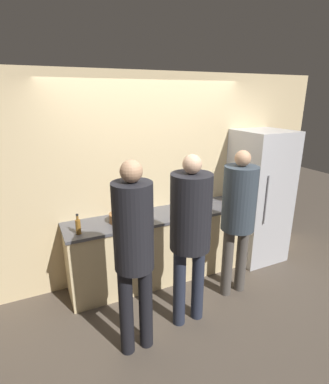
% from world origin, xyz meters
% --- Properties ---
extents(ground_plane, '(14.00, 14.00, 0.00)m').
position_xyz_m(ground_plane, '(0.00, 0.00, 0.00)').
color(ground_plane, '#4C4238').
extents(wall_back, '(5.20, 0.06, 2.60)m').
position_xyz_m(wall_back, '(0.00, 0.61, 1.30)').
color(wall_back, '#D6BC8C').
rests_on(wall_back, ground_plane).
extents(counter, '(2.32, 0.59, 0.90)m').
position_xyz_m(counter, '(0.00, 0.33, 0.45)').
color(counter, beige).
rests_on(counter, ground_plane).
extents(refrigerator, '(0.69, 0.73, 1.88)m').
position_xyz_m(refrigerator, '(1.54, 0.24, 0.94)').
color(refrigerator, '#B7B7BC').
rests_on(refrigerator, ground_plane).
extents(person_left, '(0.35, 0.35, 1.84)m').
position_xyz_m(person_left, '(-0.67, -0.67, 1.10)').
color(person_left, black).
rests_on(person_left, ground_plane).
extents(person_center, '(0.40, 0.40, 1.82)m').
position_xyz_m(person_center, '(-0.04, -0.55, 1.12)').
color(person_center, '#232838').
rests_on(person_center, ground_plane).
extents(person_right, '(0.38, 0.38, 1.76)m').
position_xyz_m(person_right, '(0.70, -0.35, 1.08)').
color(person_right, '#4C4742').
rests_on(person_right, ground_plane).
extents(fruit_bowl, '(0.26, 0.26, 0.15)m').
position_xyz_m(fruit_bowl, '(-0.49, 0.30, 0.96)').
color(fruit_bowl, brown).
rests_on(fruit_bowl, counter).
extents(utensil_crock, '(0.09, 0.09, 0.25)m').
position_xyz_m(utensil_crock, '(0.74, 0.50, 0.97)').
color(utensil_crock, '#3D424C').
rests_on(utensil_crock, counter).
extents(bottle_clear, '(0.08, 0.08, 0.24)m').
position_xyz_m(bottle_clear, '(0.65, 0.39, 1.00)').
color(bottle_clear, silver).
rests_on(bottle_clear, counter).
extents(bottle_amber, '(0.06, 0.06, 0.23)m').
position_xyz_m(bottle_amber, '(-1.00, 0.18, 0.99)').
color(bottle_amber, brown).
rests_on(bottle_amber, counter).
extents(cup_yellow, '(0.08, 0.08, 0.09)m').
position_xyz_m(cup_yellow, '(-0.19, 0.14, 0.94)').
color(cup_yellow, gold).
rests_on(cup_yellow, counter).
extents(cup_blue, '(0.07, 0.07, 0.09)m').
position_xyz_m(cup_blue, '(-0.22, 0.25, 0.95)').
color(cup_blue, '#335184').
rests_on(cup_blue, counter).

